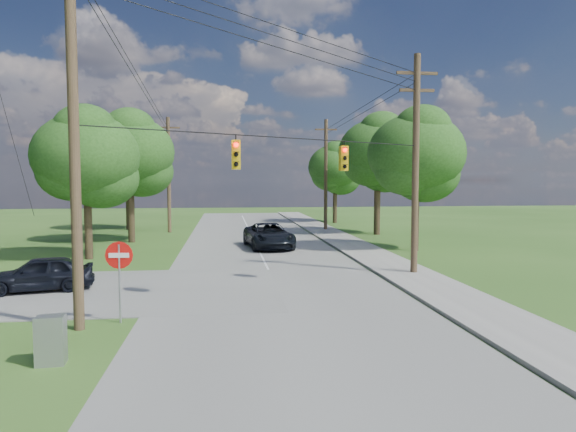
{
  "coord_description": "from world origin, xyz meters",
  "views": [
    {
      "loc": [
        -0.14,
        -15.65,
        4.56
      ],
      "look_at": [
        2.39,
        5.0,
        3.1
      ],
      "focal_mm": 32.0,
      "sensor_mm": 36.0,
      "label": 1
    }
  ],
  "objects": [
    {
      "name": "do_not_enter_sign",
      "position": [
        -3.5,
        1.0,
        1.89
      ],
      "size": [
        0.87,
        0.1,
        2.62
      ],
      "rotation": [
        0.0,
        0.0,
        -0.05
      ],
      "color": "#929497",
      "rests_on": "ground"
    },
    {
      "name": "control_cabinet",
      "position": [
        -4.46,
        -2.61,
        0.61
      ],
      "size": [
        0.71,
        0.54,
        1.22
      ],
      "primitive_type": "cube",
      "rotation": [
        0.0,
        0.0,
        0.07
      ],
      "color": "#929497",
      "rests_on": "ground"
    },
    {
      "name": "car_main_north",
      "position": [
        2.74,
        18.43,
        0.86
      ],
      "size": [
        3.39,
        6.21,
        1.65
      ],
      "primitive_type": "imported",
      "rotation": [
        0.0,
        0.0,
        0.11
      ],
      "color": "black",
      "rests_on": "main_road"
    },
    {
      "name": "tree_w_near",
      "position": [
        -8.0,
        15.0,
        5.92
      ],
      "size": [
        6.0,
        6.0,
        8.4
      ],
      "color": "#483824",
      "rests_on": "ground"
    },
    {
      "name": "pole_north_e",
      "position": [
        8.9,
        30.0,
        5.13
      ],
      "size": [
        2.0,
        0.32,
        10.0
      ],
      "color": "brown",
      "rests_on": "ground"
    },
    {
      "name": "ground",
      "position": [
        0.0,
        0.0,
        0.0
      ],
      "size": [
        140.0,
        140.0,
        0.0
      ],
      "primitive_type": "plane",
      "color": "#2E561C",
      "rests_on": "ground"
    },
    {
      "name": "sidewalk_east",
      "position": [
        8.7,
        5.0,
        0.06
      ],
      "size": [
        2.6,
        100.0,
        0.12
      ],
      "primitive_type": "cube",
      "color": "#A9A69E",
      "rests_on": "ground"
    },
    {
      "name": "pole_north_w",
      "position": [
        -5.0,
        30.0,
        5.13
      ],
      "size": [
        2.0,
        0.32,
        10.0
      ],
      "color": "brown",
      "rests_on": "ground"
    },
    {
      "name": "car_cross_dark",
      "position": [
        -7.7,
        6.16,
        0.75
      ],
      "size": [
        4.48,
        2.62,
        1.43
      ],
      "primitive_type": "imported",
      "rotation": [
        0.0,
        0.0,
        -1.34
      ],
      "color": "black",
      "rests_on": "cross_road"
    },
    {
      "name": "main_road",
      "position": [
        2.0,
        5.0,
        0.01
      ],
      "size": [
        10.0,
        100.0,
        0.03
      ],
      "primitive_type": "cube",
      "color": "gray",
      "rests_on": "ground"
    },
    {
      "name": "power_lines",
      "position": [
        1.5,
        11.54,
        9.15
      ],
      "size": [
        13.93,
        29.62,
        4.93
      ],
      "color": "black",
      "rests_on": "ground"
    },
    {
      "name": "tree_e_near",
      "position": [
        12.0,
        16.0,
        6.25
      ],
      "size": [
        6.2,
        6.2,
        8.81
      ],
      "color": "#483824",
      "rests_on": "ground"
    },
    {
      "name": "pole_ne",
      "position": [
        8.9,
        8.0,
        5.47
      ],
      "size": [
        2.0,
        0.32,
        10.5
      ],
      "color": "brown",
      "rests_on": "ground"
    },
    {
      "name": "tree_e_far",
      "position": [
        11.5,
        38.0,
        5.92
      ],
      "size": [
        5.8,
        5.8,
        8.32
      ],
      "color": "#483824",
      "rests_on": "ground"
    },
    {
      "name": "tree_e_mid",
      "position": [
        12.5,
        26.0,
        6.91
      ],
      "size": [
        6.6,
        6.6,
        9.64
      ],
      "color": "#483824",
      "rests_on": "ground"
    },
    {
      "name": "traffic_signals",
      "position": [
        2.55,
        4.43,
        5.5
      ],
      "size": [
        4.91,
        3.27,
        1.05
      ],
      "color": "gold",
      "rests_on": "ground"
    },
    {
      "name": "tree_w_far",
      "position": [
        -9.0,
        33.0,
        6.25
      ],
      "size": [
        6.0,
        6.0,
        8.73
      ],
      "color": "#483824",
      "rests_on": "ground"
    },
    {
      "name": "tree_w_mid",
      "position": [
        -7.0,
        23.0,
        6.58
      ],
      "size": [
        6.4,
        6.4,
        9.22
      ],
      "color": "#483824",
      "rests_on": "ground"
    },
    {
      "name": "pole_sw",
      "position": [
        -4.6,
        0.4,
        6.23
      ],
      "size": [
        2.0,
        0.32,
        12.0
      ],
      "color": "brown",
      "rests_on": "ground"
    }
  ]
}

